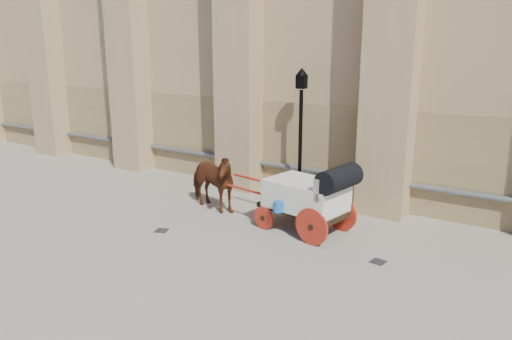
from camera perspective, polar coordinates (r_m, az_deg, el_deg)
The scene contains 6 objects.
ground at distance 13.87m, azimuth -6.85°, elevation -6.21°, with size 90.00×90.00×0.00m, color gray.
horse at distance 14.77m, azimuth -5.25°, elevation -1.23°, with size 0.96×2.11×1.78m, color #642F15.
carriage at distance 12.99m, azimuth 6.22°, elevation -2.81°, with size 4.52×1.91×1.92m.
street_lamp at distance 15.23m, azimuth 5.10°, elevation 4.34°, with size 0.39×0.39×4.12m.
drain_grate_near at distance 13.58m, azimuth -10.73°, elevation -6.81°, with size 0.32×0.32×0.01m, color black.
drain_grate_far at distance 11.91m, azimuth 13.78°, elevation -10.15°, with size 0.32×0.32×0.01m, color black.
Camera 1 is at (8.27, -9.99, 4.92)m, focal length 35.00 mm.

